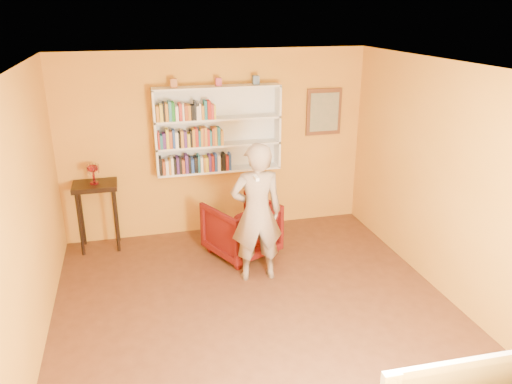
% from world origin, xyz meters
% --- Properties ---
extents(room_shell, '(5.30, 5.80, 2.88)m').
position_xyz_m(room_shell, '(0.00, 0.00, 1.02)').
color(room_shell, '#4C2B18').
rests_on(room_shell, ground).
extents(bookshelf, '(1.80, 0.29, 1.23)m').
position_xyz_m(bookshelf, '(0.00, 2.41, 1.59)').
color(bookshelf, white).
rests_on(bookshelf, room_shell).
extents(books_row_lower, '(1.02, 0.19, 0.27)m').
position_xyz_m(books_row_lower, '(-0.35, 2.30, 1.13)').
color(books_row_lower, black).
rests_on(books_row_lower, bookshelf).
extents(books_row_middle, '(0.91, 0.18, 0.27)m').
position_xyz_m(books_row_middle, '(-0.39, 2.30, 1.51)').
color(books_row_middle, '#A02118').
rests_on(books_row_middle, bookshelf).
extents(books_row_upper, '(0.81, 0.19, 0.27)m').
position_xyz_m(books_row_upper, '(-0.46, 2.30, 1.89)').
color(books_row_upper, '#BD7B25').
rests_on(books_row_upper, bookshelf).
extents(ornament_left, '(0.09, 0.09, 0.12)m').
position_xyz_m(ornament_left, '(-0.59, 2.35, 2.27)').
color(ornament_left, '#AD6431').
rests_on(ornament_left, bookshelf).
extents(ornament_centre, '(0.08, 0.08, 0.11)m').
position_xyz_m(ornament_centre, '(0.02, 2.35, 2.27)').
color(ornament_centre, '#A53753').
rests_on(ornament_centre, bookshelf).
extents(ornament_right, '(0.09, 0.09, 0.12)m').
position_xyz_m(ornament_right, '(0.55, 2.35, 2.28)').
color(ornament_right, slate).
rests_on(ornament_right, bookshelf).
extents(framed_painting, '(0.55, 0.05, 0.70)m').
position_xyz_m(framed_painting, '(1.65, 2.46, 1.75)').
color(framed_painting, '#562F18').
rests_on(framed_painting, room_shell).
extents(console_table, '(0.59, 0.45, 0.97)m').
position_xyz_m(console_table, '(-1.75, 2.25, 0.80)').
color(console_table, black).
rests_on(console_table, ground).
extents(ruby_lustre, '(0.17, 0.17, 0.27)m').
position_xyz_m(ruby_lustre, '(-1.75, 2.25, 1.17)').
color(ruby_lustre, maroon).
rests_on(ruby_lustre, console_table).
extents(armchair, '(1.10, 1.11, 0.77)m').
position_xyz_m(armchair, '(0.15, 1.57, 0.38)').
color(armchair, '#410406').
rests_on(armchair, ground).
extents(person, '(0.66, 0.45, 1.77)m').
position_xyz_m(person, '(0.19, 0.89, 0.88)').
color(person, '#806E5D').
rests_on(person, ground).
extents(game_remote, '(0.04, 0.15, 0.04)m').
position_xyz_m(game_remote, '(0.09, 0.54, 1.46)').
color(game_remote, white).
rests_on(game_remote, person).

